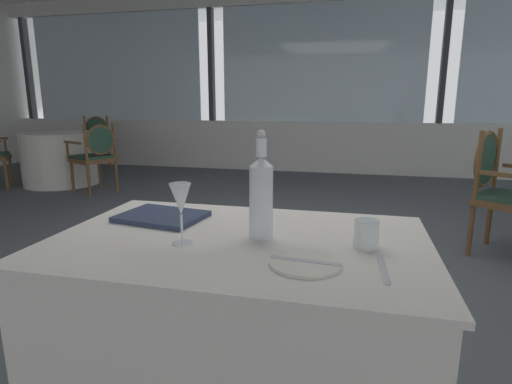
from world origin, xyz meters
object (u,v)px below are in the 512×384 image
Objects in this scene: menu_book at (162,216)px; dining_chair_1_1 at (501,184)px; dining_chair_0_2 at (94,140)px; side_plate at (305,263)px; water_bottle at (261,195)px; wine_glass at (181,201)px; dining_chair_0_1 at (96,152)px; water_tumbler at (366,234)px.

dining_chair_1_1 is at bearing 57.33° from menu_book.
dining_chair_0_2 reaches higher than menu_book.
water_bottle reaches higher than side_plate.
side_plate is 0.43m from wine_glass.
dining_chair_1_1 is at bearing 62.50° from side_plate.
water_bottle is 0.46m from menu_book.
dining_chair_0_2 is at bearing 127.17° from wine_glass.
water_bottle is 0.40× the size of dining_chair_0_1.
wine_glass is at bearing 152.38° from dining_chair_0_1.
dining_chair_0_2 reaches higher than dining_chair_0_1.
dining_chair_0_1 is (-2.75, 3.54, -0.35)m from wine_glass.
wine_glass is at bearing -153.78° from water_bottle.
water_tumbler reaches higher than side_plate.
wine_glass is 4.49m from dining_chair_0_1.
dining_chair_0_2 is at bearing -30.10° from dining_chair_0_1.
water_bottle is 0.37× the size of dining_chair_1_1.
dining_chair_0_1 is (-2.98, 3.42, -0.36)m from water_bottle.
side_plate is 0.22× the size of dining_chair_0_2.
dining_chair_1_1 is at bearing -171.12° from dining_chair_0_1.
menu_book is 2.77m from dining_chair_1_1.
dining_chair_0_1 is at bearing 131.08° from side_plate.
side_plate is at bearing -11.05° from wine_glass.
water_bottle reaches higher than dining_chair_0_1.
dining_chair_0_2 is (-4.11, 4.97, -0.20)m from side_plate.
water_bottle is 4.09× the size of water_tumbler.
wine_glass is (-0.23, -0.12, -0.00)m from water_bottle.
wine_glass is 0.20× the size of dining_chair_1_1.
water_bottle is (-0.17, 0.19, 0.14)m from side_plate.
water_bottle is at bearing -7.83° from menu_book.
dining_chair_0_1 is (-3.32, 3.43, -0.25)m from water_tumbler.
water_bottle is at bearing 178.20° from water_tumbler.
water_bottle reaches higher than water_tumbler.
side_plate is 1.04× the size of wine_glass.
water_tumbler is 0.09× the size of dining_chair_1_1.
water_tumbler reaches higher than menu_book.
wine_glass is 6.14m from dining_chair_0_2.
side_plate is at bearing 155.62° from dining_chair_0_1.
dining_chair_0_2 is at bearing 129.61° from side_plate.
dining_chair_0_1 is (-3.15, 3.61, -0.22)m from side_plate.
side_plate is 6.45m from dining_chair_0_2.
dining_chair_1_1 is (1.84, 2.06, -0.19)m from menu_book.
dining_chair_1_1 is (1.24, 2.38, -0.18)m from side_plate.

